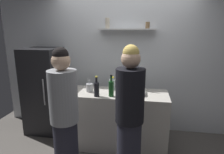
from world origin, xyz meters
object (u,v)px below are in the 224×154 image
object	(u,v)px
wine_bottle_pale_glass	(143,83)
person_grey_hoodie	(65,118)
baking_pan	(134,92)
wine_bottle_dark_glass	(97,89)
refrigerator	(44,90)
person_blonde	(129,117)
utensil_holder	(90,88)
water_bottle_plastic	(112,84)
wine_bottle_green_glass	(111,88)
wine_bottle_amber_glass	(63,86)

from	to	relation	value
wine_bottle_pale_glass	person_grey_hoodie	distance (m)	1.39
baking_pan	person_grey_hoodie	bearing A→B (deg)	-133.30
baking_pan	person_grey_hoodie	size ratio (longest dim) A/B	0.20
wine_bottle_pale_glass	person_grey_hoodie	bearing A→B (deg)	-131.54
baking_pan	wine_bottle_pale_glass	xyz separation A→B (m)	(0.13, 0.20, 0.09)
wine_bottle_dark_glass	person_grey_hoodie	xyz separation A→B (m)	(-0.25, -0.63, -0.19)
refrigerator	person_blonde	world-z (taller)	person_blonde
refrigerator	utensil_holder	bearing A→B (deg)	-18.21
person_grey_hoodie	baking_pan	bearing A→B (deg)	-45.29
person_blonde	refrigerator	bearing A→B (deg)	-169.95
water_bottle_plastic	wine_bottle_pale_glass	bearing A→B (deg)	5.64
wine_bottle_dark_glass	water_bottle_plastic	xyz separation A→B (m)	(0.17, 0.36, -0.02)
utensil_holder	wine_bottle_green_glass	distance (m)	0.42
person_blonde	person_grey_hoodie	world-z (taller)	person_blonde
baking_pan	person_blonde	xyz separation A→B (m)	(-0.01, -0.72, -0.08)
person_blonde	wine_bottle_green_glass	bearing A→B (deg)	161.70
wine_bottle_amber_glass	person_blonde	bearing A→B (deg)	-28.19
wine_bottle_amber_glass	person_blonde	world-z (taller)	person_blonde
refrigerator	baking_pan	world-z (taller)	refrigerator
wine_bottle_pale_glass	water_bottle_plastic	xyz separation A→B (m)	(-0.49, -0.05, -0.02)
wine_bottle_amber_glass	wine_bottle_green_glass	bearing A→B (deg)	-1.17
baking_pan	wine_bottle_pale_glass	world-z (taller)	wine_bottle_pale_glass
baking_pan	water_bottle_plastic	bearing A→B (deg)	157.24
wine_bottle_dark_glass	person_blonde	size ratio (longest dim) A/B	0.18
baking_pan	wine_bottle_dark_glass	world-z (taller)	wine_bottle_dark_glass
baking_pan	water_bottle_plastic	distance (m)	0.40
baking_pan	wine_bottle_green_glass	world-z (taller)	wine_bottle_green_glass
refrigerator	wine_bottle_pale_glass	distance (m)	1.82
refrigerator	wine_bottle_green_glass	bearing A→B (deg)	-19.59
refrigerator	wine_bottle_dark_glass	distance (m)	1.27
wine_bottle_green_glass	person_blonde	world-z (taller)	person_blonde
wine_bottle_green_glass	wine_bottle_dark_glass	bearing A→B (deg)	-168.74
wine_bottle_dark_glass	wine_bottle_pale_glass	world-z (taller)	wine_bottle_pale_glass
baking_pan	utensil_holder	xyz separation A→B (m)	(-0.70, -0.00, 0.04)
baking_pan	wine_bottle_green_glass	bearing A→B (deg)	-153.54
wine_bottle_pale_glass	person_blonde	xyz separation A→B (m)	(-0.14, -0.92, -0.17)
wine_bottle_dark_glass	person_blonde	world-z (taller)	person_blonde
refrigerator	utensil_holder	size ratio (longest dim) A/B	6.89
person_blonde	utensil_holder	bearing A→B (deg)	176.10
wine_bottle_green_glass	wine_bottle_pale_glass	distance (m)	0.58
baking_pan	refrigerator	bearing A→B (deg)	169.30
wine_bottle_pale_glass	utensil_holder	bearing A→B (deg)	-166.36
wine_bottle_dark_glass	wine_bottle_green_glass	bearing A→B (deg)	11.26
wine_bottle_amber_glass	person_grey_hoodie	xyz separation A→B (m)	(0.30, -0.68, -0.19)
refrigerator	wine_bottle_dark_glass	world-z (taller)	refrigerator
baking_pan	person_blonde	distance (m)	0.73
refrigerator	baking_pan	distance (m)	1.70
refrigerator	wine_bottle_amber_glass	size ratio (longest dim) A/B	5.02
wine_bottle_amber_glass	wine_bottle_pale_glass	size ratio (longest dim) A/B	0.97
baking_pan	wine_bottle_pale_glass	bearing A→B (deg)	56.85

